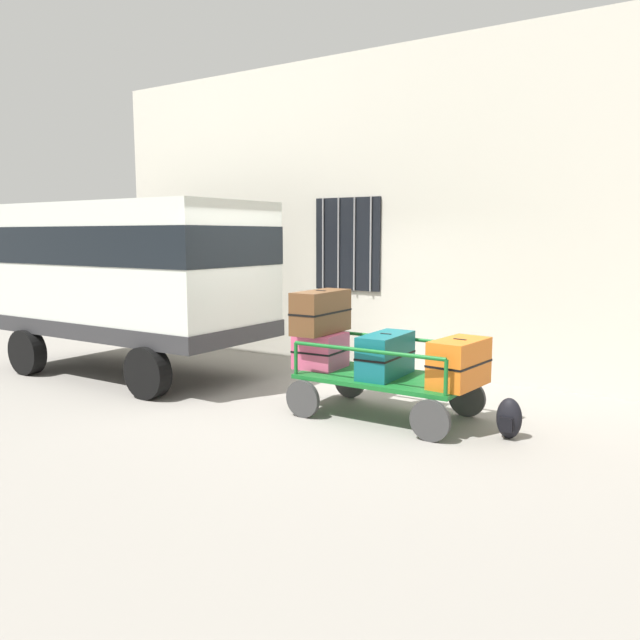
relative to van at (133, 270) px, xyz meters
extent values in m
plane|color=gray|center=(3.40, 0.06, -1.62)|extent=(40.00, 40.00, 0.00)
cube|color=beige|center=(3.40, 2.54, 0.88)|extent=(12.00, 0.30, 5.00)
cube|color=black|center=(2.43, 2.37, 0.38)|extent=(1.20, 0.04, 1.50)
cylinder|color=gray|center=(1.98, 2.33, 0.38)|extent=(0.03, 0.03, 1.50)
cylinder|color=gray|center=(2.28, 2.33, 0.38)|extent=(0.03, 0.03, 1.50)
cylinder|color=gray|center=(2.58, 2.33, 0.38)|extent=(0.03, 0.03, 1.50)
cylinder|color=gray|center=(2.88, 2.33, 0.38)|extent=(0.03, 0.03, 1.50)
cube|color=silver|center=(0.00, 0.01, 0.02)|extent=(4.22, 1.97, 1.97)
cube|color=black|center=(0.00, 0.01, 0.38)|extent=(4.24, 1.99, 0.55)
cube|color=#2D2D30|center=(0.00, 0.01, -0.85)|extent=(4.26, 2.01, 0.24)
cylinder|color=black|center=(1.35, -0.98, -1.27)|extent=(0.70, 0.22, 0.70)
cylinder|color=black|center=(-1.35, -0.98, -1.27)|extent=(0.70, 0.22, 0.70)
cube|color=#146023|center=(4.37, -0.03, -1.15)|extent=(1.98, 1.06, 0.05)
cylinder|color=#383838|center=(5.18, -0.58, -1.39)|extent=(0.45, 0.06, 0.45)
cylinder|color=#383838|center=(5.18, 0.52, -1.39)|extent=(0.45, 0.06, 0.45)
cylinder|color=#383838|center=(3.56, -0.58, -1.39)|extent=(0.45, 0.06, 0.45)
cylinder|color=#383838|center=(3.56, 0.52, -1.39)|extent=(0.45, 0.06, 0.45)
cylinder|color=#146023|center=(5.32, -0.52, -0.93)|extent=(0.04, 0.04, 0.38)
cylinder|color=#146023|center=(5.32, 0.46, -0.93)|extent=(0.04, 0.04, 0.38)
cylinder|color=#146023|center=(3.42, -0.52, -0.93)|extent=(0.04, 0.04, 0.38)
cylinder|color=#146023|center=(3.42, 0.46, -0.93)|extent=(0.04, 0.04, 0.38)
cylinder|color=#146023|center=(4.37, -0.52, -0.74)|extent=(1.90, 0.04, 0.04)
cylinder|color=#146023|center=(4.37, 0.46, -0.74)|extent=(1.90, 0.04, 0.04)
cube|color=#CC4C72|center=(3.46, -0.04, -0.90)|extent=(0.56, 0.58, 0.44)
cube|color=black|center=(3.46, -0.04, -0.90)|extent=(0.57, 0.59, 0.02)
cube|color=black|center=(3.46, -0.04, -0.69)|extent=(0.16, 0.04, 0.02)
cube|color=brown|center=(3.46, -0.03, -0.42)|extent=(0.38, 0.90, 0.52)
cube|color=black|center=(3.46, -0.03, -0.42)|extent=(0.39, 0.91, 0.02)
cube|color=black|center=(3.46, -0.03, -0.16)|extent=(0.13, 0.03, 0.02)
cube|color=#0F5960|center=(4.37, -0.03, -0.87)|extent=(0.41, 0.88, 0.50)
cube|color=black|center=(4.37, -0.03, -0.87)|extent=(0.42, 0.89, 0.02)
cube|color=black|center=(4.37, -0.03, -0.62)|extent=(0.13, 0.03, 0.02)
cube|color=orange|center=(5.28, -0.04, -0.86)|extent=(0.49, 0.82, 0.52)
cube|color=black|center=(5.28, -0.04, -0.86)|extent=(0.50, 0.83, 0.02)
cube|color=black|center=(5.28, -0.04, -0.61)|extent=(0.15, 0.04, 0.02)
ellipsoid|color=black|center=(5.84, -0.03, -1.40)|extent=(0.27, 0.19, 0.44)
cube|color=black|center=(5.84, -0.12, -1.44)|extent=(0.14, 0.06, 0.15)
camera|label=1|loc=(7.70, -6.58, 0.53)|focal=35.50mm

